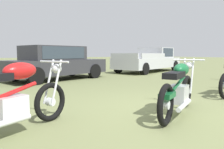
{
  "coord_description": "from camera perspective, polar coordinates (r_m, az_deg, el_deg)",
  "views": [
    {
      "loc": [
        -3.2,
        -3.02,
        1.11
      ],
      "look_at": [
        0.28,
        2.33,
        0.51
      ],
      "focal_mm": 35.32,
      "sensor_mm": 36.0,
      "label": 1
    }
  ],
  "objects": [
    {
      "name": "motorcycle_red",
      "position": [
        3.32,
        -24.83,
        -5.85
      ],
      "size": [
        1.96,
        1.17,
        1.02
      ],
      "rotation": [
        0.0,
        0.0,
        0.45
      ],
      "color": "black",
      "rests_on": "ground"
    },
    {
      "name": "car_charcoal",
      "position": [
        9.7,
        -14.5,
        3.4
      ],
      "size": [
        4.63,
        2.87,
        1.43
      ],
      "rotation": [
        0.0,
        0.0,
        0.27
      ],
      "color": "#2D2D33",
      "rests_on": "ground"
    },
    {
      "name": "ground_plane",
      "position": [
        4.54,
        13.33,
        -8.91
      ],
      "size": [
        120.0,
        120.0,
        0.0
      ],
      "primitive_type": "plane",
      "color": "olive"
    },
    {
      "name": "pickup_truck_silver",
      "position": [
        14.01,
        10.01,
        3.88
      ],
      "size": [
        5.59,
        3.4,
        1.49
      ],
      "rotation": [
        0.0,
        0.0,
        0.32
      ],
      "color": "#B2B5BA",
      "rests_on": "ground"
    },
    {
      "name": "motorcycle_green",
      "position": [
        4.18,
        16.85,
        -3.52
      ],
      "size": [
        1.93,
        1.16,
        1.02
      ],
      "rotation": [
        0.0,
        0.0,
        0.46
      ],
      "color": "black",
      "rests_on": "ground"
    }
  ]
}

